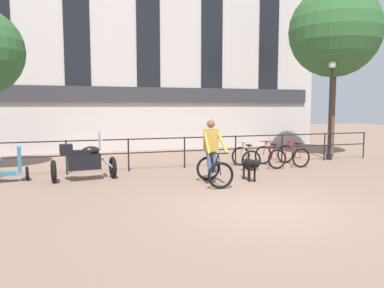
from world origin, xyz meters
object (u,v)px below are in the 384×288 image
at_px(parked_motorcycle, 83,160).
at_px(parked_bicycle_mid_right, 293,155).
at_px(parked_bicycle_mid_left, 270,156).
at_px(parked_bicycle_near_lamp, 246,157).
at_px(dog, 251,164).
at_px(parked_scooter, 1,166).
at_px(street_lamp, 331,104).
at_px(cyclist_with_bike, 213,155).

bearing_deg(parked_motorcycle, parked_bicycle_mid_right, -92.29).
bearing_deg(parked_bicycle_mid_left, parked_bicycle_near_lamp, 4.08).
distance_m(dog, parked_scooter, 6.80).
height_order(parked_motorcycle, street_lamp, street_lamp).
bearing_deg(dog, parked_bicycle_mid_right, 38.81).
distance_m(parked_motorcycle, parked_bicycle_near_lamp, 5.27).
xyz_separation_m(cyclist_with_bike, street_lamp, (5.99, 2.74, 1.37)).
height_order(parked_motorcycle, parked_scooter, parked_motorcycle).
height_order(parked_bicycle_mid_left, parked_scooter, parked_scooter).
relative_size(parked_motorcycle, parked_bicycle_mid_left, 1.54).
xyz_separation_m(cyclist_with_bike, parked_motorcycle, (-3.25, 1.56, -0.20)).
distance_m(parked_bicycle_near_lamp, parked_bicycle_mid_left, 0.92).
height_order(cyclist_with_bike, parked_scooter, cyclist_with_bike).
distance_m(parked_bicycle_mid_right, parked_scooter, 9.23).
bearing_deg(dog, cyclist_with_bike, -179.19).
bearing_deg(parked_scooter, cyclist_with_bike, -116.11).
bearing_deg(cyclist_with_bike, street_lamp, 29.34).
relative_size(parked_bicycle_near_lamp, parked_bicycle_mid_left, 1.03).
height_order(dog, parked_bicycle_near_lamp, parked_bicycle_near_lamp).
bearing_deg(street_lamp, parked_bicycle_near_lamp, -169.30).
bearing_deg(cyclist_with_bike, parked_scooter, 164.61).
distance_m(parked_motorcycle, parked_bicycle_mid_left, 6.19).
bearing_deg(parked_scooter, parked_motorcycle, -106.87).
distance_m(parked_bicycle_mid_left, parked_bicycle_mid_right, 0.92).
xyz_separation_m(dog, parked_motorcycle, (-4.37, 1.59, 0.09)).
height_order(parked_bicycle_mid_right, street_lamp, street_lamp).
xyz_separation_m(parked_bicycle_mid_left, street_lamp, (3.07, 0.75, 1.78)).
relative_size(parked_motorcycle, street_lamp, 0.47).
xyz_separation_m(parked_bicycle_near_lamp, parked_scooter, (-7.38, -0.02, 0.10)).
bearing_deg(street_lamp, cyclist_with_bike, -155.40).
distance_m(parked_bicycle_near_lamp, street_lamp, 4.43).
bearing_deg(parked_motorcycle, parked_scooter, 73.38).
bearing_deg(cyclist_with_bike, parked_bicycle_near_lamp, 49.55).
relative_size(dog, parked_motorcycle, 0.57).
relative_size(cyclist_with_bike, parked_bicycle_mid_right, 1.48).
distance_m(parked_bicycle_mid_left, parked_scooter, 8.31).
height_order(cyclist_with_bike, parked_bicycle_mid_right, cyclist_with_bike).
bearing_deg(parked_bicycle_mid_right, cyclist_with_bike, 31.08).
bearing_deg(street_lamp, parked_bicycle_mid_left, -166.19).
distance_m(parked_bicycle_mid_left, street_lamp, 3.63).
distance_m(dog, parked_bicycle_mid_right, 3.40).
distance_m(parked_scooter, street_lamp, 11.52).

